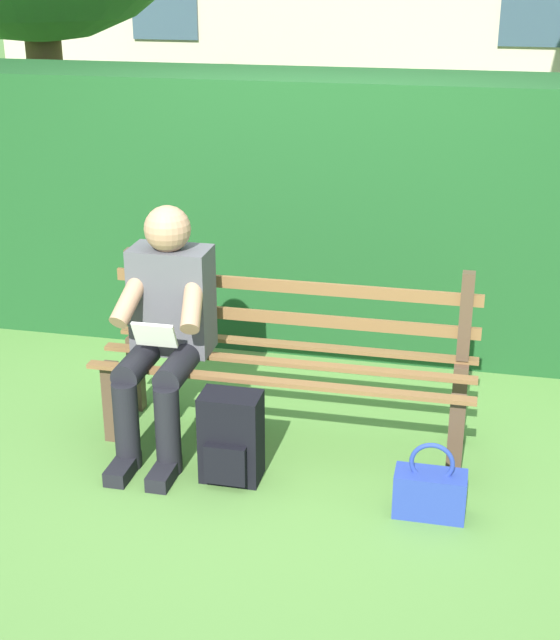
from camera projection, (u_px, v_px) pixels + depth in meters
ground at (284, 440)px, 4.51m from camera, size 60.00×60.00×0.00m
park_bench at (288, 357)px, 4.41m from camera, size 1.82×0.49×0.87m
person_seated at (165, 324)px, 4.30m from camera, size 0.44×0.73×1.16m
hedge_backdrop at (311, 204)px, 5.49m from camera, size 6.07×0.83×1.70m
backpack at (231, 438)px, 4.11m from camera, size 0.27×0.25×0.42m
handbag at (430, 492)px, 3.87m from camera, size 0.30×0.14×0.35m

